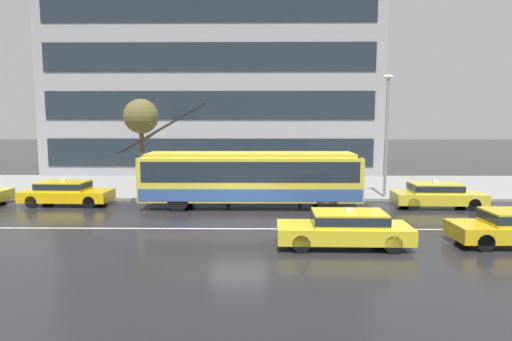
% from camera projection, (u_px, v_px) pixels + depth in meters
% --- Properties ---
extents(ground_plane, '(160.00, 160.00, 0.00)m').
position_uv_depth(ground_plane, '(238.00, 222.00, 19.10)').
color(ground_plane, black).
extents(sidewalk_slab, '(80.00, 10.00, 0.14)m').
position_uv_depth(sidewalk_slab, '(246.00, 186.00, 28.98)').
color(sidewalk_slab, gray).
rests_on(sidewalk_slab, ground_plane).
extents(lane_centre_line, '(72.00, 0.14, 0.01)m').
position_uv_depth(lane_centre_line, '(237.00, 229.00, 17.90)').
color(lane_centre_line, silver).
rests_on(lane_centre_line, ground_plane).
extents(trolleybus, '(12.29, 2.54, 5.37)m').
position_uv_depth(trolleybus, '(251.00, 177.00, 22.25)').
color(trolleybus, gold).
rests_on(trolleybus, ground_plane).
extents(taxi_ahead_of_bus, '(4.53, 1.85, 1.39)m').
position_uv_depth(taxi_ahead_of_bus, '(437.00, 194.00, 22.15)').
color(taxi_ahead_of_bus, gold).
rests_on(taxi_ahead_of_bus, ground_plane).
extents(taxi_oncoming_near, '(4.71, 1.82, 1.39)m').
position_uv_depth(taxi_oncoming_near, '(345.00, 227.00, 15.34)').
color(taxi_oncoming_near, yellow).
rests_on(taxi_oncoming_near, ground_plane).
extents(taxi_queued_behind_bus, '(4.61, 1.87, 1.39)m').
position_uv_depth(taxi_queued_behind_bus, '(66.00, 192.00, 22.82)').
color(taxi_queued_behind_bus, yellow).
rests_on(taxi_queued_behind_bus, ground_plane).
extents(pedestrian_at_shelter, '(1.00, 1.00, 1.95)m').
position_uv_depth(pedestrian_at_shelter, '(174.00, 169.00, 24.73)').
color(pedestrian_at_shelter, black).
rests_on(pedestrian_at_shelter, sidewalk_slab).
extents(pedestrian_approaching_curb, '(1.04, 1.04, 1.95)m').
position_uv_depth(pedestrian_approaching_curb, '(224.00, 166.00, 26.37)').
color(pedestrian_approaching_curb, '#2F3046').
rests_on(pedestrian_approaching_curb, sidewalk_slab).
extents(pedestrian_walking_past, '(1.57, 1.57, 2.02)m').
position_uv_depth(pedestrian_walking_past, '(228.00, 168.00, 24.36)').
color(pedestrian_walking_past, navy).
rests_on(pedestrian_walking_past, sidewalk_slab).
extents(pedestrian_waiting_by_pole, '(0.43, 0.43, 1.62)m').
position_uv_depth(pedestrian_waiting_by_pole, '(300.00, 180.00, 24.43)').
color(pedestrian_waiting_by_pole, '#25284A').
rests_on(pedestrian_waiting_by_pole, sidewalk_slab).
extents(street_lamp, '(0.60, 0.32, 6.81)m').
position_uv_depth(street_lamp, '(387.00, 126.00, 24.11)').
color(street_lamp, gray).
rests_on(street_lamp, sidewalk_slab).
extents(street_tree_bare, '(2.11, 2.09, 5.60)m').
position_uv_depth(street_tree_bare, '(141.00, 118.00, 26.08)').
color(street_tree_bare, brown).
rests_on(street_tree_bare, sidewalk_slab).
extents(office_tower_corner_left, '(26.92, 16.25, 22.03)m').
position_uv_depth(office_tower_corner_left, '(219.00, 49.00, 40.06)').
color(office_tower_corner_left, '#97959E').
rests_on(office_tower_corner_left, ground_plane).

